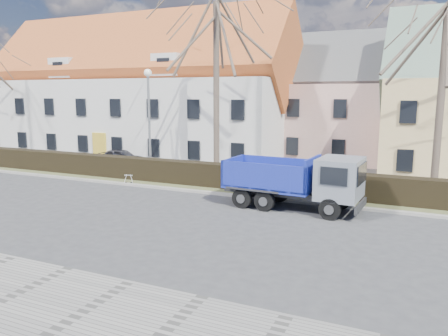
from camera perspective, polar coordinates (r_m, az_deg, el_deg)
The scene contains 12 objects.
ground at distance 18.55m, azimuth -6.61°, elevation -6.49°, with size 120.00×120.00×0.00m, color #353537.
curb_far at distance 22.47m, azimuth -0.60°, elevation -3.38°, with size 80.00×0.30×0.12m, color gray.
grass_strip at distance 23.89m, azimuth 1.02°, elevation -2.60°, with size 80.00×3.00×0.10m, color #4B512D.
hedge at distance 23.59m, azimuth 0.83°, elevation -1.28°, with size 60.00×0.90×1.30m, color black.
building_white at distance 38.33m, azimuth -11.28°, elevation 8.96°, with size 26.80×10.80×9.50m, color silver, non-canonical shape.
building_pink at distance 35.65m, azimuth 15.99°, elevation 7.52°, with size 10.80×8.80×8.00m, color tan, non-canonical shape.
tree_1 at distance 26.28m, azimuth -1.02°, elevation 12.29°, with size 9.20×9.20×12.65m, color #4D4035, non-canonical shape.
tree_2 at distance 23.77m, azimuth 26.58°, elevation 9.55°, with size 8.00×8.00×11.00m, color #4D4035, non-canonical shape.
dump_truck at distance 19.88m, azimuth 8.34°, elevation -1.63°, with size 6.38×2.37×2.55m, color navy, non-canonical shape.
streetlight at distance 26.89m, azimuth -9.73°, elevation 5.71°, with size 0.52×0.52×6.66m, color gray, non-canonical shape.
cart_frame at distance 25.55m, azimuth -12.78°, elevation -1.41°, with size 0.70×0.40×0.64m, color silver, non-canonical shape.
parked_car_a at distance 32.46m, azimuth -13.26°, elevation 1.41°, with size 1.40×3.49×1.19m, color #2A2930.
Camera 1 is at (9.20, -15.25, 5.18)m, focal length 35.00 mm.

